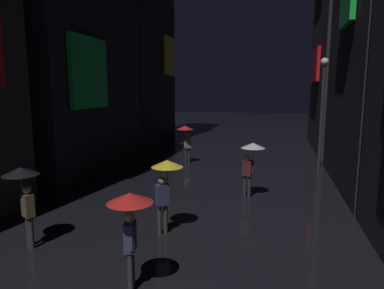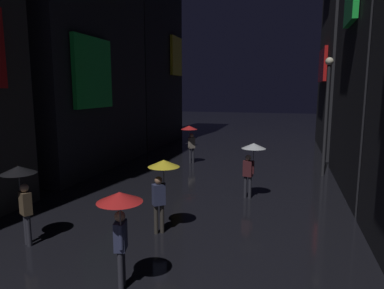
{
  "view_description": "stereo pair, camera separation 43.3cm",
  "coord_description": "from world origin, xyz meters",
  "px_view_note": "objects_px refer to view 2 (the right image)",
  "views": [
    {
      "loc": [
        2.88,
        -2.61,
        4.06
      ],
      "look_at": [
        0.0,
        9.23,
        2.11
      ],
      "focal_mm": 32.0,
      "sensor_mm": 36.0,
      "label": 1
    },
    {
      "loc": [
        3.3,
        -2.5,
        4.06
      ],
      "look_at": [
        0.0,
        9.23,
        2.11
      ],
      "focal_mm": 32.0,
      "sensor_mm": 36.0,
      "label": 2
    }
  ],
  "objects_px": {
    "pedestrian_near_crossing_red": "(190,134)",
    "pedestrian_foreground_right_yellow": "(162,176)",
    "pedestrian_far_right_clear": "(252,155)",
    "pedestrian_midstreet_centre_black": "(21,183)",
    "pedestrian_foreground_left_red": "(120,213)",
    "streetlamp_right_far": "(327,103)"
  },
  "relations": [
    {
      "from": "pedestrian_near_crossing_red",
      "to": "pedestrian_foreground_right_yellow",
      "type": "bearing_deg",
      "value": -78.73
    },
    {
      "from": "pedestrian_far_right_clear",
      "to": "pedestrian_foreground_right_yellow",
      "type": "relative_size",
      "value": 1.0
    },
    {
      "from": "pedestrian_foreground_right_yellow",
      "to": "pedestrian_far_right_clear",
      "type": "bearing_deg",
      "value": 61.1
    },
    {
      "from": "pedestrian_midstreet_centre_black",
      "to": "pedestrian_far_right_clear",
      "type": "height_order",
      "value": "same"
    },
    {
      "from": "pedestrian_near_crossing_red",
      "to": "pedestrian_midstreet_centre_black",
      "type": "bearing_deg",
      "value": -97.44
    },
    {
      "from": "pedestrian_foreground_left_red",
      "to": "streetlamp_right_far",
      "type": "height_order",
      "value": "streetlamp_right_far"
    },
    {
      "from": "pedestrian_foreground_left_red",
      "to": "pedestrian_near_crossing_red",
      "type": "bearing_deg",
      "value": 99.69
    },
    {
      "from": "pedestrian_far_right_clear",
      "to": "pedestrian_foreground_left_red",
      "type": "bearing_deg",
      "value": -105.22
    },
    {
      "from": "streetlamp_right_far",
      "to": "pedestrian_midstreet_centre_black",
      "type": "bearing_deg",
      "value": -130.0
    },
    {
      "from": "pedestrian_near_crossing_red",
      "to": "pedestrian_far_right_clear",
      "type": "distance_m",
      "value": 6.66
    },
    {
      "from": "pedestrian_near_crossing_red",
      "to": "pedestrian_foreground_right_yellow",
      "type": "relative_size",
      "value": 1.0
    },
    {
      "from": "pedestrian_far_right_clear",
      "to": "pedestrian_foreground_left_red",
      "type": "height_order",
      "value": "same"
    },
    {
      "from": "pedestrian_midstreet_centre_black",
      "to": "pedestrian_foreground_right_yellow",
      "type": "xyz_separation_m",
      "value": [
        3.26,
        1.72,
        0.0
      ]
    },
    {
      "from": "pedestrian_foreground_right_yellow",
      "to": "streetlamp_right_far",
      "type": "xyz_separation_m",
      "value": [
        5.05,
        8.18,
        1.78
      ]
    },
    {
      "from": "pedestrian_midstreet_centre_black",
      "to": "pedestrian_near_crossing_red",
      "type": "bearing_deg",
      "value": 82.56
    },
    {
      "from": "pedestrian_midstreet_centre_black",
      "to": "pedestrian_far_right_clear",
      "type": "xyz_separation_m",
      "value": [
        5.37,
        5.54,
        0.0
      ]
    },
    {
      "from": "pedestrian_midstreet_centre_black",
      "to": "pedestrian_foreground_right_yellow",
      "type": "height_order",
      "value": "same"
    },
    {
      "from": "pedestrian_near_crossing_red",
      "to": "pedestrian_foreground_left_red",
      "type": "xyz_separation_m",
      "value": [
        2.08,
        -12.2,
        0.0
      ]
    },
    {
      "from": "pedestrian_near_crossing_red",
      "to": "pedestrian_foreground_left_red",
      "type": "relative_size",
      "value": 1.0
    },
    {
      "from": "pedestrian_far_right_clear",
      "to": "streetlamp_right_far",
      "type": "distance_m",
      "value": 5.55
    },
    {
      "from": "pedestrian_far_right_clear",
      "to": "pedestrian_foreground_left_red",
      "type": "relative_size",
      "value": 1.0
    },
    {
      "from": "pedestrian_near_crossing_red",
      "to": "streetlamp_right_far",
      "type": "bearing_deg",
      "value": -8.41
    }
  ]
}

